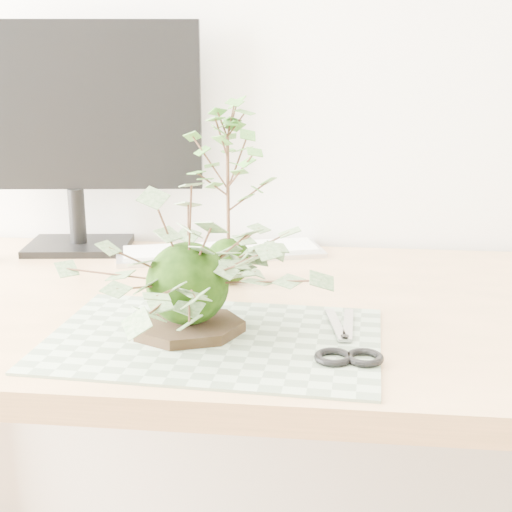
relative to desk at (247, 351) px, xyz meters
name	(u,v)px	position (x,y,z in m)	size (l,w,h in m)	color
desk	(247,351)	(0.00, 0.00, 0.00)	(1.60, 0.70, 0.74)	tan
cutting_mat	(213,339)	(-0.02, -0.17, 0.09)	(0.45, 0.30, 0.00)	#5C6E57
stone_dish	(189,328)	(-0.06, -0.15, 0.10)	(0.16, 0.16, 0.01)	black
ivy_kokedama	(187,245)	(-0.06, -0.15, 0.22)	(0.37, 0.37, 0.23)	black
maple_kokedama	(227,149)	(-0.04, 0.09, 0.32)	(0.23, 0.23, 0.33)	black
keyboard	(220,251)	(-0.08, 0.26, 0.10)	(0.42, 0.23, 0.02)	#B7B7B9
monitor	(72,121)	(-0.38, 0.28, 0.34)	(0.50, 0.17, 0.44)	black
scissors	(346,349)	(0.16, -0.20, 0.10)	(0.09, 0.20, 0.01)	gray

